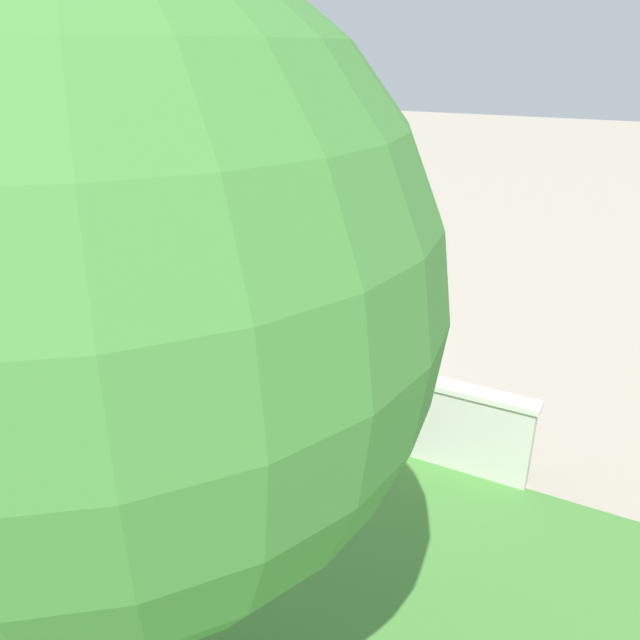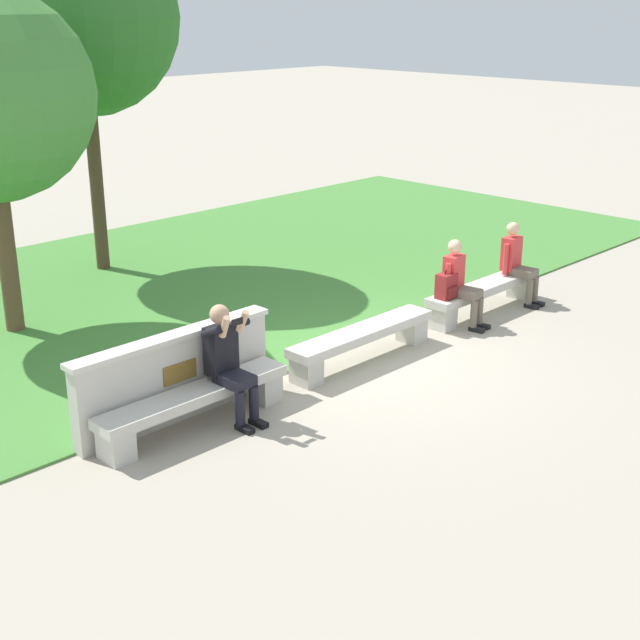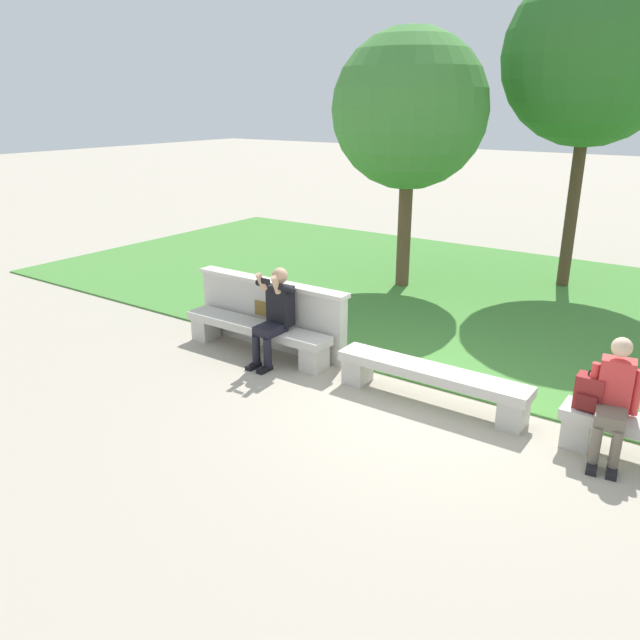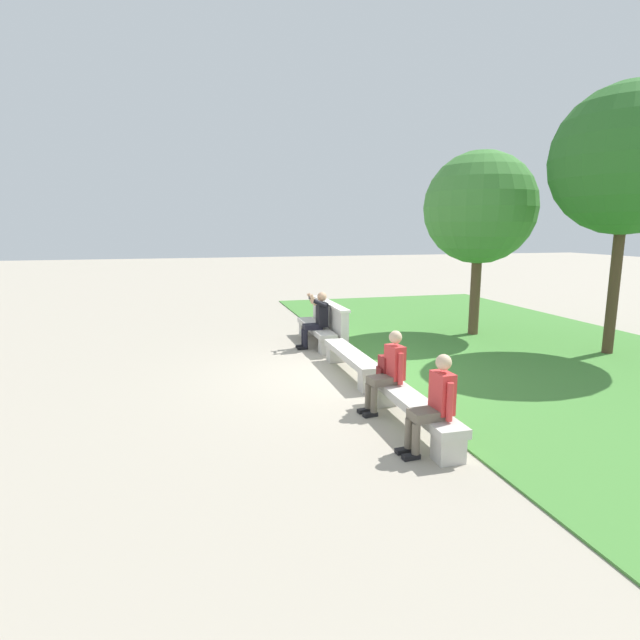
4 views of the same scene
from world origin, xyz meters
TOP-DOWN VIEW (x-y plane):
  - ground_plane at (0.00, 0.00)m, footprint 80.00×80.00m
  - grass_strip at (0.00, 4.38)m, footprint 19.84×8.00m
  - bench_main at (-2.72, 0.00)m, footprint 2.40×0.40m
  - bench_near at (0.00, 0.00)m, footprint 2.40×0.40m
  - bench_mid at (2.72, 0.00)m, footprint 2.40×0.40m
  - backrest_wall_with_plaque at (-2.72, 0.34)m, footprint 2.60×0.24m
  - person_photographer at (-2.30, -0.08)m, footprint 0.47×0.72m
  - person_distant at (2.00, -0.07)m, footprint 0.48×0.71m
  - person_companion at (3.47, -0.07)m, footprint 0.48×0.69m
  - backpack at (1.77, -0.01)m, footprint 0.28×0.24m
  - tree_left_background at (-0.05, 6.06)m, footprint 3.12×3.12m

SIDE VIEW (x-z plane):
  - ground_plane at x=0.00m, z-range 0.00..0.00m
  - grass_strip at x=0.00m, z-range 0.00..0.03m
  - bench_main at x=-2.72m, z-range 0.09..0.54m
  - bench_near at x=0.00m, z-range 0.09..0.54m
  - bench_mid at x=2.72m, z-range 0.09..0.54m
  - backrest_wall_with_plaque at x=-2.72m, z-range 0.01..1.02m
  - backpack at x=1.77m, z-range 0.41..0.84m
  - person_distant at x=2.00m, z-range 0.04..1.30m
  - person_companion at x=3.47m, z-range 0.04..1.30m
  - person_photographer at x=-2.30m, z-range 0.08..1.40m
  - tree_left_background at x=-0.05m, z-range 1.30..7.05m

